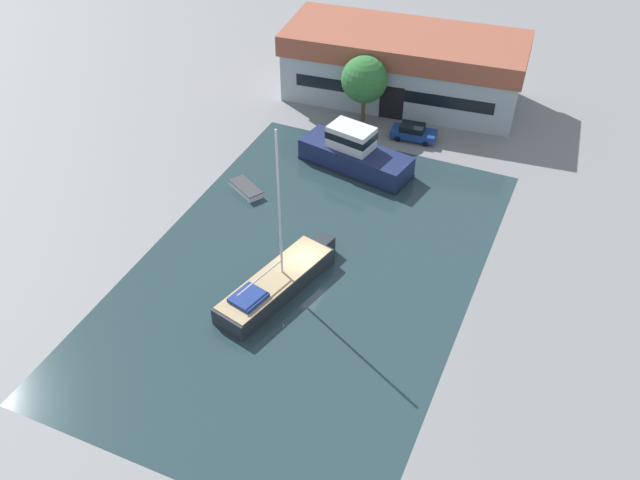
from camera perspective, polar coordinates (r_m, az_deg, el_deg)
ground_plane at (r=53.38m, az=-1.21°, el=-2.59°), size 440.00×440.00×0.00m
water_canal at (r=53.38m, az=-1.21°, el=-2.59°), size 24.29×37.41×0.01m
warehouse_building at (r=74.54m, az=6.70°, el=13.67°), size 24.71×11.72×6.96m
quay_tree_near_building at (r=69.44m, az=3.58°, el=12.69°), size 4.47×4.47×6.71m
parked_car at (r=68.63m, az=7.48°, el=8.55°), size 4.39×2.19×1.55m
sailboat_moored at (r=51.47m, az=-3.44°, el=-3.42°), size 5.25×11.59×13.22m
motor_cruiser at (r=63.75m, az=2.77°, el=6.94°), size 10.75×5.36×3.99m
small_dinghy at (r=61.50m, az=-5.94°, el=4.09°), size 3.60×2.89×0.61m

